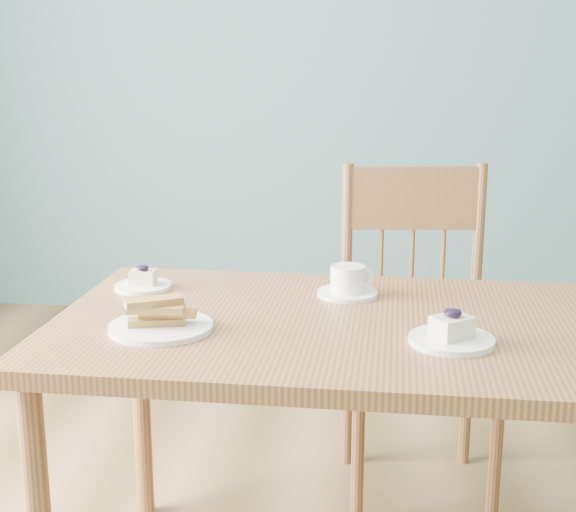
{
  "coord_description": "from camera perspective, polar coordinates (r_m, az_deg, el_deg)",
  "views": [
    {
      "loc": [
        -0.24,
        -1.46,
        1.27
      ],
      "look_at": [
        -0.4,
        0.27,
        0.84
      ],
      "focal_mm": 50.0,
      "sensor_mm": 36.0,
      "label": 1
    }
  ],
  "objects": [
    {
      "name": "biscotti_plate",
      "position": [
        1.71,
        -9.04,
        -4.52
      ],
      "size": [
        0.22,
        0.22,
        0.07
      ],
      "rotation": [
        0.0,
        0.0,
        0.3
      ],
      "color": "white",
      "rests_on": "dining_table"
    },
    {
      "name": "room",
      "position": [
        1.48,
        15.4,
        16.42
      ],
      "size": [
        5.01,
        5.01,
        2.71
      ],
      "color": "#9C7149",
      "rests_on": "ground"
    },
    {
      "name": "dining_table",
      "position": [
        1.78,
        4.9,
        -6.8
      ],
      "size": [
        1.36,
        0.82,
        0.71
      ],
      "rotation": [
        0.0,
        0.0,
        -0.04
      ],
      "color": "#935F38",
      "rests_on": "ground"
    },
    {
      "name": "dining_chair",
      "position": [
        2.4,
        9.18,
        -5.24
      ],
      "size": [
        0.48,
        0.46,
        0.97
      ],
      "rotation": [
        0.0,
        0.0,
        0.1
      ],
      "color": "#935F38",
      "rests_on": "ground"
    },
    {
      "name": "cheesecake_plate_near",
      "position": [
        1.65,
        11.56,
        -5.49
      ],
      "size": [
        0.17,
        0.17,
        0.07
      ],
      "rotation": [
        0.0,
        0.0,
        0.61
      ],
      "color": "white",
      "rests_on": "dining_table"
    },
    {
      "name": "coffee_cup",
      "position": [
        1.94,
        4.3,
        -1.92
      ],
      "size": [
        0.15,
        0.15,
        0.07
      ],
      "rotation": [
        0.0,
        0.0,
        0.35
      ],
      "color": "white",
      "rests_on": "dining_table"
    },
    {
      "name": "cheesecake_plate_far",
      "position": [
        2.03,
        -10.26,
        -1.87
      ],
      "size": [
        0.14,
        0.14,
        0.06
      ],
      "rotation": [
        0.0,
        0.0,
        0.01
      ],
      "color": "white",
      "rests_on": "dining_table"
    }
  ]
}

